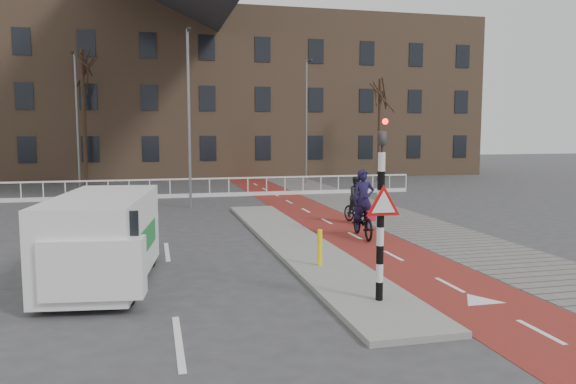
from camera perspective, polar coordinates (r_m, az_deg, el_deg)
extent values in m
plane|color=#38383A|center=(13.33, 8.26, -8.64)|extent=(120.00, 120.00, 0.00)
cube|color=maroon|center=(23.09, 2.47, -2.23)|extent=(2.50, 60.00, 0.01)
cube|color=slate|center=(24.01, 8.91, -1.98)|extent=(3.00, 60.00, 0.01)
cube|color=gray|center=(16.80, 0.93, -5.25)|extent=(1.80, 16.00, 0.12)
cylinder|color=black|center=(10.96, 9.37, -3.55)|extent=(0.14, 0.14, 2.88)
imported|color=black|center=(10.80, 9.54, 6.12)|extent=(0.13, 0.16, 0.80)
cylinder|color=#FF0C05|center=(10.68, 9.85, 7.08)|extent=(0.11, 0.02, 0.11)
cylinder|color=yellow|center=(13.80, 3.25, -5.66)|extent=(0.12, 0.12, 0.89)
imported|color=black|center=(18.09, 7.63, -2.85)|extent=(0.95, 2.18, 1.11)
imported|color=#191236|center=(18.00, 7.66, -0.80)|extent=(0.75, 0.53, 1.93)
cube|color=red|center=(17.57, 8.46, -2.41)|extent=(0.27, 0.19, 0.31)
imported|color=black|center=(20.83, 7.02, -1.86)|extent=(0.88, 1.65, 0.95)
imported|color=black|center=(20.76, 7.03, -0.47)|extent=(0.86, 0.75, 1.49)
cube|color=white|center=(13.12, -18.29, -4.35)|extent=(2.44, 4.84, 1.85)
cube|color=#1C8237|center=(13.25, -22.33, -4.85)|extent=(0.41, 2.94, 0.55)
cube|color=#1C8237|center=(13.10, -14.18, -4.69)|extent=(0.41, 2.94, 0.55)
cube|color=black|center=(11.13, -19.17, -4.16)|extent=(1.66, 0.27, 0.90)
cylinder|color=black|center=(12.00, -23.49, -9.17)|extent=(0.31, 0.67, 0.65)
cylinder|color=black|center=(11.63, -15.96, -9.38)|extent=(0.31, 0.67, 0.65)
cylinder|color=black|center=(14.95, -19.90, -6.04)|extent=(0.31, 0.67, 0.65)
cylinder|color=black|center=(14.65, -13.87, -6.09)|extent=(0.31, 0.67, 0.65)
cube|color=silver|center=(29.04, -13.89, 1.21)|extent=(28.00, 0.08, 0.08)
cube|color=silver|center=(29.13, -13.85, -0.45)|extent=(28.00, 0.10, 0.20)
cube|color=#7F6047|center=(44.05, -11.36, 9.50)|extent=(46.00, 10.00, 12.00)
cylinder|color=black|center=(37.23, -20.02, 7.09)|extent=(0.25, 0.25, 8.39)
cylinder|color=black|center=(38.82, 9.27, 6.21)|extent=(0.23, 0.23, 6.87)
cylinder|color=slate|center=(25.09, -10.02, 7.22)|extent=(0.12, 0.12, 7.75)
cylinder|color=slate|center=(36.17, -20.64, 6.82)|extent=(0.12, 0.12, 8.04)
cylinder|color=slate|center=(36.29, 1.87, 7.09)|extent=(0.12, 0.12, 7.88)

